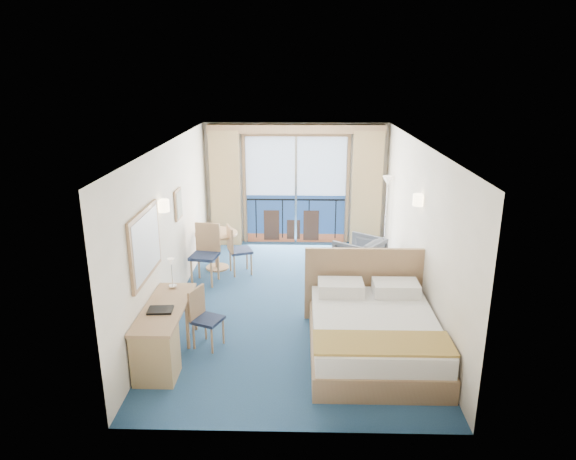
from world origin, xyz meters
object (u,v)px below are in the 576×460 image
object	(u,v)px
desk_chair	(203,314)
floor_lamp	(387,196)
bed	(373,332)
table_chair_a	(236,247)
round_table	(216,241)
table_chair_b	(206,250)
armchair	(359,256)
desk	(158,345)
nightstand	(402,294)

from	to	relation	value
desk_chair	floor_lamp	bearing A→B (deg)	-16.71
bed	table_chair_a	xyz separation A→B (m)	(-2.24, 2.86, 0.21)
desk_chair	round_table	size ratio (longest dim) A/B	1.04
bed	table_chair_b	world-z (taller)	bed
table_chair_a	round_table	bearing A→B (deg)	36.77
armchair	table_chair_a	distance (m)	2.37
floor_lamp	desk	size ratio (longest dim) A/B	1.08
desk	desk_chair	size ratio (longest dim) A/B	1.84
desk_chair	table_chair_b	bearing A→B (deg)	31.99
floor_lamp	desk_chair	distance (m)	4.99
bed	table_chair_a	bearing A→B (deg)	128.06
desk_chair	desk	bearing A→B (deg)	170.87
nightstand	desk	size ratio (longest dim) A/B	0.35
armchair	desk_chair	distance (m)	3.71
floor_lamp	bed	bearing A→B (deg)	-100.91
bed	armchair	size ratio (longest dim) A/B	2.79
armchair	desk	distance (m)	4.55
nightstand	armchair	distance (m)	1.62
bed	floor_lamp	size ratio (longest dim) A/B	1.30
nightstand	table_chair_a	bearing A→B (deg)	152.59
round_table	table_chair_a	size ratio (longest dim) A/B	0.86
armchair	desk_chair	world-z (taller)	desk_chair
armchair	bed	bearing A→B (deg)	34.45
bed	armchair	bearing A→B (deg)	87.62
bed	desk	xyz separation A→B (m)	(-2.84, -0.57, 0.08)
nightstand	desk	xyz separation A→B (m)	(-3.49, -1.93, 0.14)
nightstand	table_chair_b	world-z (taller)	table_chair_b
table_chair_a	desk	bearing A→B (deg)	149.80
nightstand	table_chair_a	size ratio (longest dim) A/B	0.57
bed	round_table	xyz separation A→B (m)	(-2.66, 3.13, 0.24)
table_chair_a	bed	bearing A→B (deg)	-162.34
armchair	round_table	bearing A→B (deg)	-58.07
bed	table_chair_a	size ratio (longest dim) A/B	2.32
desk	round_table	world-z (taller)	same
floor_lamp	table_chair_b	distance (m)	3.86
bed	desk_chair	bearing A→B (deg)	176.19
armchair	nightstand	bearing A→B (deg)	55.88
desk	bed	bearing A→B (deg)	11.33
desk	round_table	bearing A→B (deg)	87.30
bed	desk_chair	world-z (taller)	bed
table_chair_b	floor_lamp	bearing A→B (deg)	31.87
bed	floor_lamp	world-z (taller)	floor_lamp
table_chair_a	desk_chair	bearing A→B (deg)	156.70
armchair	round_table	distance (m)	2.80
floor_lamp	table_chair_a	xyz separation A→B (m)	(-3.00, -1.08, -0.76)
floor_lamp	round_table	distance (m)	3.59
desk	table_chair_b	distance (m)	3.08
table_chair_b	desk	bearing A→B (deg)	-82.05
armchair	table_chair_a	bearing A→B (deg)	-52.40
nightstand	desk	bearing A→B (deg)	-150.98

